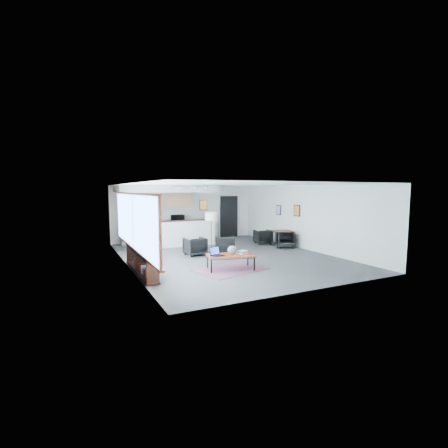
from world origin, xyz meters
name	(u,v)px	position (x,y,z in m)	size (l,w,h in m)	color
room	(227,221)	(0.00, 0.00, 1.30)	(7.02, 9.02, 2.62)	#464648
window	(133,223)	(-3.46, -0.90, 1.46)	(0.10, 5.95, 1.66)	#8CBFFF
console	(141,262)	(-3.30, -1.05, 0.33)	(0.35, 3.00, 0.80)	black
kitchenette	(166,213)	(-1.20, 3.71, 1.38)	(4.20, 1.96, 2.60)	white
doorway	(228,216)	(2.30, 4.42, 1.07)	(1.10, 0.12, 2.15)	black
track_light	(190,187)	(-0.59, 2.20, 2.53)	(1.60, 0.07, 0.15)	silver
wall_art_lower	(297,211)	(3.47, 0.40, 1.55)	(0.03, 0.38, 0.48)	black
wall_art_upper	(279,210)	(3.47, 1.70, 1.50)	(0.03, 0.34, 0.44)	black
kilim_rug	(230,269)	(-0.78, -1.82, 0.01)	(2.32, 1.86, 0.01)	#693A52
coffee_table	(231,256)	(-0.78, -1.82, 0.42)	(1.54, 1.06, 0.46)	maroon
laptop	(216,253)	(-1.23, -1.75, 0.53)	(0.42, 0.38, 0.25)	black
ceramic_pot	(232,250)	(-0.73, -1.83, 0.60)	(0.28, 0.28, 0.28)	gray
book_stack	(242,252)	(-0.38, -1.83, 0.51)	(0.39, 0.35, 0.10)	silver
coaster	(235,256)	(-0.74, -2.05, 0.46)	(0.11, 0.11, 0.01)	#E5590C
armchair_left	(195,246)	(-0.98, 0.66, 0.37)	(0.71, 0.67, 0.73)	black
armchair_right	(225,244)	(0.15, 0.45, 0.37)	(0.72, 0.68, 0.74)	black
floor_lamp	(211,218)	(-0.23, 0.88, 1.34)	(0.47, 0.47, 1.54)	black
dining_table	(282,232)	(3.00, 0.75, 0.63)	(0.98, 0.98, 0.69)	black
dining_chair_near	(285,240)	(3.00, 0.52, 0.31)	(0.61, 0.57, 0.62)	black
dining_chair_far	(263,237)	(2.67, 1.74, 0.30)	(0.58, 0.55, 0.60)	black
microwave	(178,217)	(-0.51, 4.15, 1.12)	(0.57, 0.32, 0.39)	black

